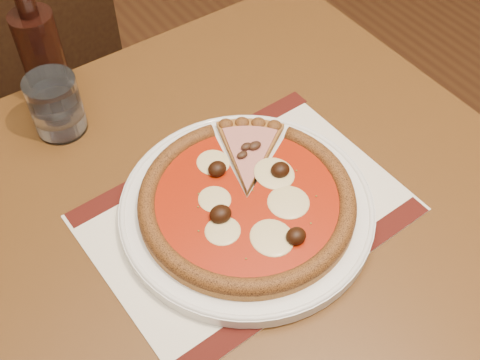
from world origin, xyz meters
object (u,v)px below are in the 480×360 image
Objects in this scene: water_glass at (56,105)px; pizza at (247,200)px; chair_far at (28,91)px; table at (247,244)px; bottle at (41,52)px; plate at (247,209)px.

pizza is at bearing -64.17° from water_glass.
chair_far is 0.80m from pizza.
bottle reaches higher than table.
water_glass is at bearing 115.85° from plate.
plate is 1.18× the size of pizza.
bottle is (0.02, 0.08, 0.04)m from water_glass.
bottle is (-0.02, -0.36, 0.36)m from chair_far.
water_glass is at bearing 115.83° from pizza.
table is 0.11m from plate.
bottle reaches higher than chair_far.
chair_far is 2.90× the size of pizza.
bottle reaches higher than pizza.
water_glass is (-0.04, -0.44, 0.32)m from chair_far.
chair_far reaches higher than plate.
plate is 0.02m from pizza.
water_glass is 0.09m from bottle.
pizza reaches higher than table.
plate is at bearing 60.28° from pizza.
chair_far is 0.51m from bottle.
table is 2.37× the size of plate.
bottle is (-0.12, 0.37, 0.07)m from plate.
chair_far is 2.45× the size of plate.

